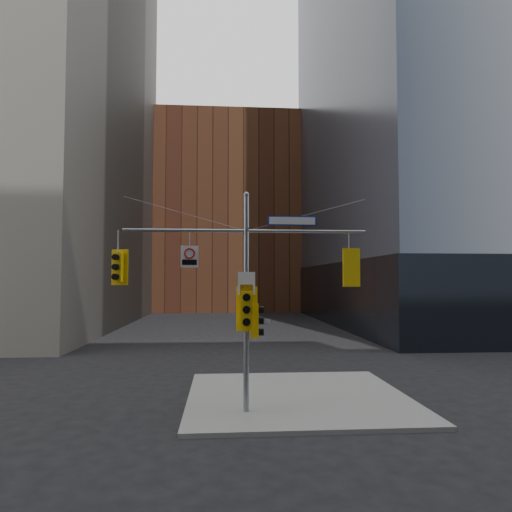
{
  "coord_description": "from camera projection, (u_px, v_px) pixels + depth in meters",
  "views": [
    {
      "loc": [
        -0.8,
        -12.92,
        4.39
      ],
      "look_at": [
        0.32,
        2.0,
        5.17
      ],
      "focal_mm": 32.0,
      "sensor_mm": 36.0,
      "label": 1
    }
  ],
  "objects": [
    {
      "name": "regulatory_sign_arm",
      "position": [
        190.0,
        256.0,
        14.79
      ],
      "size": [
        0.57,
        0.11,
        0.71
      ],
      "rotation": [
        0.0,
        0.0,
        0.12
      ],
      "color": "silver",
      "rests_on": "ground"
    },
    {
      "name": "traffic_light_pole_front",
      "position": [
        247.0,
        309.0,
        14.59
      ],
      "size": [
        0.69,
        0.57,
        1.44
      ],
      "rotation": [
        0.0,
        0.0,
        -0.08
      ],
      "color": "yellow",
      "rests_on": "ground"
    },
    {
      "name": "traffic_light_east_arm",
      "position": [
        349.0,
        268.0,
        15.19
      ],
      "size": [
        0.61,
        0.53,
        1.27
      ],
      "rotation": [
        0.0,
        0.0,
        3.3
      ],
      "color": "yellow",
      "rests_on": "ground"
    },
    {
      "name": "street_blade_ew",
      "position": [
        260.0,
        321.0,
        14.88
      ],
      "size": [
        0.67,
        0.09,
        0.13
      ],
      "rotation": [
        0.0,
        0.0,
        -0.09
      ],
      "color": "silver",
      "rests_on": "ground"
    },
    {
      "name": "street_blade_ns",
      "position": [
        245.0,
        330.0,
        15.28
      ],
      "size": [
        0.04,
        0.77,
        0.15
      ],
      "rotation": [
        0.0,
        0.0,
        -0.01
      ],
      "color": "#145926",
      "rests_on": "ground"
    },
    {
      "name": "traffic_light_pole_side",
      "position": [
        256.0,
        321.0,
        14.87
      ],
      "size": [
        0.44,
        0.37,
        1.1
      ],
      "rotation": [
        0.0,
        0.0,
        1.49
      ],
      "color": "yellow",
      "rests_on": "ground"
    },
    {
      "name": "ground",
      "position": [
        250.0,
        437.0,
        12.69
      ],
      "size": [
        160.0,
        160.0,
        0.0
      ],
      "primitive_type": "plane",
      "color": "black",
      "rests_on": "ground"
    },
    {
      "name": "brick_midrise",
      "position": [
        227.0,
        218.0,
        71.19
      ],
      "size": [
        26.0,
        20.0,
        28.0
      ],
      "primitive_type": "cube",
      "color": "brown",
      "rests_on": "ground"
    },
    {
      "name": "traffic_light_west_arm",
      "position": [
        118.0,
        267.0,
        14.63
      ],
      "size": [
        0.55,
        0.49,
        1.16
      ],
      "rotation": [
        0.0,
        0.0,
        -0.2
      ],
      "color": "yellow",
      "rests_on": "ground"
    },
    {
      "name": "sidewalk_corner",
      "position": [
        297.0,
        397.0,
        16.83
      ],
      "size": [
        8.0,
        8.0,
        0.15
      ],
      "primitive_type": "cube",
      "color": "gray",
      "rests_on": "ground"
    },
    {
      "name": "signal_assembly",
      "position": [
        246.0,
        279.0,
        14.91
      ],
      "size": [
        8.0,
        0.8,
        7.3
      ],
      "color": "gray",
      "rests_on": "ground"
    },
    {
      "name": "street_sign_blade",
      "position": [
        292.0,
        221.0,
        15.13
      ],
      "size": [
        1.64,
        0.06,
        0.32
      ],
      "rotation": [
        0.0,
        0.0,
        0.01
      ],
      "color": "navy",
      "rests_on": "ground"
    },
    {
      "name": "regulatory_sign_pole",
      "position": [
        246.0,
        284.0,
        14.79
      ],
      "size": [
        0.56,
        0.07,
        0.73
      ],
      "rotation": [
        0.0,
        0.0,
        -0.06
      ],
      "color": "silver",
      "rests_on": "ground"
    },
    {
      "name": "podium_ne",
      "position": [
        503.0,
        293.0,
        46.81
      ],
      "size": [
        36.4,
        36.4,
        6.0
      ],
      "primitive_type": "cube",
      "color": "black",
      "rests_on": "ground"
    }
  ]
}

